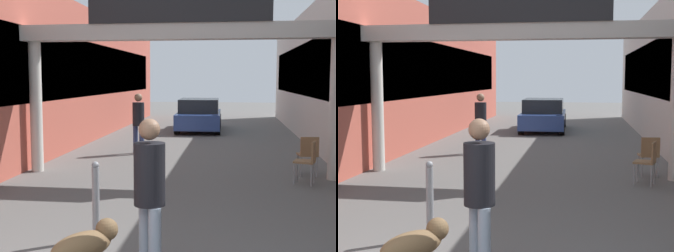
% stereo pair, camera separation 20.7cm
% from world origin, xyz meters
% --- Properties ---
extents(storefront_left, '(3.00, 26.00, 4.51)m').
position_xyz_m(storefront_left, '(-5.09, 11.00, 2.26)').
color(storefront_left, '#B25142').
rests_on(storefront_left, ground_plane).
extents(arcade_sign_gateway, '(7.40, 0.47, 4.00)m').
position_xyz_m(arcade_sign_gateway, '(0.00, 7.30, 2.83)').
color(arcade_sign_gateway, beige).
rests_on(arcade_sign_gateway, ground_plane).
extents(pedestrian_with_dog, '(0.48, 0.48, 1.75)m').
position_xyz_m(pedestrian_with_dog, '(0.30, 1.86, 1.00)').
color(pedestrian_with_dog, '#8C9EB2').
rests_on(pedestrian_with_dog, ground_plane).
extents(pedestrian_carrying_crate, '(0.47, 0.47, 1.74)m').
position_xyz_m(pedestrian_carrying_crate, '(-1.51, 10.18, 1.00)').
color(pedestrian_carrying_crate, navy).
rests_on(pedestrian_carrying_crate, ground_plane).
extents(dog_on_leash, '(0.73, 0.85, 0.62)m').
position_xyz_m(dog_on_leash, '(-0.36, 1.72, 0.39)').
color(dog_on_leash, brown).
rests_on(dog_on_leash, ground_plane).
extents(bollard_post_metal, '(0.10, 0.10, 1.07)m').
position_xyz_m(bollard_post_metal, '(-0.64, 2.97, 0.54)').
color(bollard_post_metal, gray).
rests_on(bollard_post_metal, ground_plane).
extents(cafe_chair_wood_nearer, '(0.50, 0.50, 0.89)m').
position_xyz_m(cafe_chair_wood_nearer, '(2.72, 6.76, 0.54)').
color(cafe_chair_wood_nearer, gray).
rests_on(cafe_chair_wood_nearer, ground_plane).
extents(cafe_chair_wood_farther, '(0.44, 0.44, 0.89)m').
position_xyz_m(cafe_chair_wood_farther, '(2.85, 7.61, 0.54)').
color(cafe_chair_wood_farther, gray).
rests_on(cafe_chair_wood_farther, ground_plane).
extents(parked_car_blue, '(1.86, 4.03, 1.33)m').
position_xyz_m(parked_car_blue, '(-0.19, 16.43, 0.64)').
color(parked_car_blue, '#2D478C').
rests_on(parked_car_blue, ground_plane).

